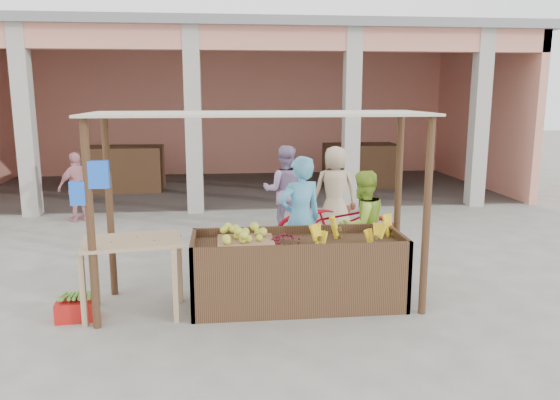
{
  "coord_description": "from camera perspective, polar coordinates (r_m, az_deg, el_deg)",
  "views": [
    {
      "loc": [
        -0.42,
        -6.42,
        2.61
      ],
      "look_at": [
        0.41,
        1.2,
        1.1
      ],
      "focal_mm": 35.0,
      "sensor_mm": 36.0,
      "label": 1
    }
  ],
  "objects": [
    {
      "name": "banana_heap",
      "position": [
        6.85,
        7.77,
        -3.39
      ],
      "size": [
        1.16,
        0.63,
        0.21
      ],
      "primitive_type": null,
      "color": "yellow",
      "rests_on": "fruit_stall"
    },
    {
      "name": "vendor_blue",
      "position": [
        7.57,
        2.12,
        -1.59
      ],
      "size": [
        0.84,
        0.72,
        1.89
      ],
      "primitive_type": "imported",
      "rotation": [
        0.0,
        0.0,
        3.46
      ],
      "color": "#55B2E3",
      "rests_on": "ground"
    },
    {
      "name": "papaya_pile",
      "position": [
        6.64,
        -15.26,
        -3.29
      ],
      "size": [
        0.62,
        0.36,
        0.18
      ],
      "primitive_type": null,
      "color": "#529330",
      "rests_on": "side_table"
    },
    {
      "name": "shopper_b",
      "position": [
        11.93,
        -20.4,
        1.53
      ],
      "size": [
        0.99,
        0.95,
        1.53
      ],
      "primitive_type": "imported",
      "rotation": [
        0.0,
        0.0,
        3.86
      ],
      "color": "pink",
      "rests_on": "ground"
    },
    {
      "name": "side_table",
      "position": [
        6.7,
        -15.16,
        -5.21
      ],
      "size": [
        1.23,
        0.92,
        0.91
      ],
      "rotation": [
        0.0,
        0.0,
        0.16
      ],
      "color": "tan",
      "rests_on": "ground"
    },
    {
      "name": "shopper_c",
      "position": [
        10.22,
        5.75,
        1.53
      ],
      "size": [
        0.89,
        0.58,
        1.83
      ],
      "primitive_type": "imported",
      "rotation": [
        0.0,
        0.0,
        3.15
      ],
      "color": "tan",
      "rests_on": "ground"
    },
    {
      "name": "shopper_f",
      "position": [
        10.09,
        0.49,
        1.45
      ],
      "size": [
        0.95,
        0.63,
        1.82
      ],
      "primitive_type": "imported",
      "rotation": [
        0.0,
        0.0,
        3.0
      ],
      "color": "#957CA5",
      "rests_on": "ground"
    },
    {
      "name": "red_crate",
      "position": [
        6.94,
        -20.47,
        -10.66
      ],
      "size": [
        0.48,
        0.36,
        0.23
      ],
      "primitive_type": "cube",
      "rotation": [
        0.0,
        0.0,
        0.09
      ],
      "color": "#AF1612",
      "rests_on": "ground"
    },
    {
      "name": "plantain_bundle",
      "position": [
        6.89,
        -20.55,
        -9.5
      ],
      "size": [
        0.33,
        0.23,
        0.07
      ],
      "primitive_type": null,
      "color": "#5C9134",
      "rests_on": "red_crate"
    },
    {
      "name": "produce_sacks",
      "position": [
        12.25,
        7.87,
        0.31
      ],
      "size": [
        0.87,
        0.82,
        0.66
      ],
      "color": "maroon",
      "rests_on": "ground"
    },
    {
      "name": "vendor_green",
      "position": [
        7.76,
        8.58,
        -2.33
      ],
      "size": [
        0.91,
        0.76,
        1.64
      ],
      "primitive_type": "imported",
      "rotation": [
        0.0,
        0.0,
        3.6
      ],
      "color": "#B0DB3E",
      "rests_on": "ground"
    },
    {
      "name": "stall_awning",
      "position": [
        6.52,
        -2.64,
        5.55
      ],
      "size": [
        4.09,
        1.35,
        2.39
      ],
      "color": "brown",
      "rests_on": "ground"
    },
    {
      "name": "ground",
      "position": [
        6.94,
        -2.34,
        -10.97
      ],
      "size": [
        60.0,
        60.0,
        0.0
      ],
      "primitive_type": "plane",
      "color": "slate",
      "rests_on": "ground"
    },
    {
      "name": "melon_tray",
      "position": [
        6.63,
        -3.62,
        -3.96
      ],
      "size": [
        0.68,
        0.59,
        0.19
      ],
      "color": "#9D7151",
      "rests_on": "fruit_stall"
    },
    {
      "name": "motorcycle",
      "position": [
        8.87,
        5.97,
        -2.39
      ],
      "size": [
        1.07,
        2.18,
        1.09
      ],
      "primitive_type": "imported",
      "rotation": [
        0.0,
        0.0,
        1.4
      ],
      "color": "maroon",
      "rests_on": "ground"
    },
    {
      "name": "fruit_stall",
      "position": [
        6.85,
        1.85,
        -7.7
      ],
      "size": [
        2.6,
        0.95,
        0.8
      ],
      "primitive_type": "cube",
      "color": "brown",
      "rests_on": "ground"
    },
    {
      "name": "berry_heap",
      "position": [
        6.67,
        0.49,
        -3.95
      ],
      "size": [
        0.47,
        0.39,
        0.15
      ],
      "primitive_type": "ellipsoid",
      "color": "maroon",
      "rests_on": "fruit_stall"
    },
    {
      "name": "market_building",
      "position": [
        15.35,
        -4.53,
        11.44
      ],
      "size": [
        14.4,
        6.4,
        4.2
      ],
      "color": "#E18976",
      "rests_on": "ground"
    }
  ]
}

